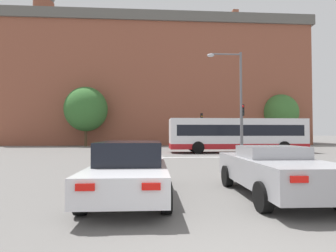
% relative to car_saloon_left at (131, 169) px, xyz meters
% --- Properties ---
extents(stop_line_strip, '(7.62, 0.30, 0.01)m').
position_rel_car_saloon_left_xyz_m(stop_line_strip, '(1.67, 11.08, -0.72)').
color(stop_line_strip, silver).
rests_on(stop_line_strip, ground_plane).
extents(far_pavement, '(68.47, 2.50, 0.01)m').
position_rel_car_saloon_left_xyz_m(far_pavement, '(1.67, 26.12, -0.72)').
color(far_pavement, gray).
rests_on(far_pavement, ground_plane).
extents(brick_civic_building, '(46.75, 15.29, 26.32)m').
position_rel_car_saloon_left_xyz_m(brick_civic_building, '(0.72, 36.75, 8.87)').
color(brick_civic_building, brown).
rests_on(brick_civic_building, ground_plane).
extents(car_saloon_left, '(1.96, 4.78, 1.43)m').
position_rel_car_saloon_left_xyz_m(car_saloon_left, '(0.00, 0.00, 0.00)').
color(car_saloon_left, silver).
rests_on(car_saloon_left, ground_plane).
extents(car_roadster_right, '(1.97, 4.39, 1.30)m').
position_rel_car_saloon_left_xyz_m(car_roadster_right, '(3.72, -0.18, -0.04)').
color(car_roadster_right, '#9E9EA3').
rests_on(car_roadster_right, ground_plane).
extents(bus_crossing_lead, '(11.61, 2.73, 2.90)m').
position_rel_car_saloon_left_xyz_m(bus_crossing_lead, '(7.92, 15.41, 0.82)').
color(bus_crossing_lead, silver).
rests_on(bus_crossing_lead, ground_plane).
extents(traffic_light_near_right, '(0.26, 0.31, 3.71)m').
position_rel_car_saloon_left_xyz_m(traffic_light_near_right, '(7.00, 11.38, 1.79)').
color(traffic_light_near_right, slate).
rests_on(traffic_light_near_right, ground_plane).
extents(traffic_light_far_right, '(0.26, 0.31, 4.20)m').
position_rel_car_saloon_left_xyz_m(traffic_light_far_right, '(6.86, 25.68, 2.10)').
color(traffic_light_far_right, slate).
rests_on(traffic_light_far_right, ground_plane).
extents(street_lamp_junction, '(2.48, 0.36, 7.35)m').
position_rel_car_saloon_left_xyz_m(street_lamp_junction, '(6.38, 11.05, 3.79)').
color(street_lamp_junction, slate).
rests_on(street_lamp_junction, ground_plane).
extents(pedestrian_waiting, '(0.43, 0.44, 1.64)m').
position_rel_car_saloon_left_xyz_m(pedestrian_waiting, '(6.55, 25.42, 0.23)').
color(pedestrian_waiting, brown).
rests_on(pedestrian_waiting, ground_plane).
extents(tree_by_building, '(5.47, 5.47, 7.67)m').
position_rel_car_saloon_left_xyz_m(tree_by_building, '(-7.89, 27.50, 4.06)').
color(tree_by_building, '#4C3823').
rests_on(tree_by_building, ground_plane).
extents(tree_kerbside, '(4.89, 4.89, 7.24)m').
position_rel_car_saloon_left_xyz_m(tree_kerbside, '(18.97, 29.38, 3.93)').
color(tree_kerbside, '#4C3823').
rests_on(tree_kerbside, ground_plane).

